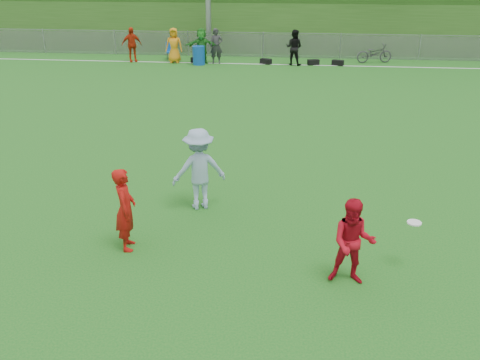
# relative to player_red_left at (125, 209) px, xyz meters

# --- Properties ---
(ground) EXTENTS (120.00, 120.00, 0.00)m
(ground) POSITION_rel_player_red_left_xyz_m (1.17, 0.08, -0.79)
(ground) COLOR #135C19
(ground) RESTS_ON ground
(sideline_far) EXTENTS (60.00, 0.10, 0.01)m
(sideline_far) POSITION_rel_player_red_left_xyz_m (1.17, 18.08, -0.79)
(sideline_far) COLOR white
(sideline_far) RESTS_ON ground
(fence) EXTENTS (58.00, 0.06, 1.30)m
(fence) POSITION_rel_player_red_left_xyz_m (1.17, 20.08, -0.14)
(fence) COLOR gray
(fence) RESTS_ON ground
(berm) EXTENTS (120.00, 18.00, 3.00)m
(berm) POSITION_rel_player_red_left_xyz_m (1.17, 31.08, 0.71)
(berm) COLOR #204914
(berm) RESTS_ON ground
(spectator_row) EXTENTS (9.12, 0.85, 1.69)m
(spectator_row) POSITION_rel_player_red_left_xyz_m (-1.54, 18.08, 0.06)
(spectator_row) COLOR red
(spectator_row) RESTS_ON ground
(gear_bags) EXTENTS (7.60, 0.50, 0.26)m
(gear_bags) POSITION_rel_player_red_left_xyz_m (2.03, 18.18, -0.66)
(gear_bags) COLOR black
(gear_bags) RESTS_ON ground
(player_red_left) EXTENTS (0.49, 0.64, 1.58)m
(player_red_left) POSITION_rel_player_red_left_xyz_m (0.00, 0.00, 0.00)
(player_red_left) COLOR #A40F0B
(player_red_left) RESTS_ON ground
(player_red_center) EXTENTS (0.76, 0.61, 1.50)m
(player_red_center) POSITION_rel_player_red_left_xyz_m (4.02, -0.71, -0.04)
(player_red_center) COLOR #B00C1B
(player_red_center) RESTS_ON ground
(player_blue) EXTENTS (1.30, 1.04, 1.77)m
(player_blue) POSITION_rel_player_red_left_xyz_m (1.03, 1.84, 0.09)
(player_blue) COLOR #8CA8C3
(player_blue) RESTS_ON ground
(frisbee) EXTENTS (0.25, 0.25, 0.02)m
(frisbee) POSITION_rel_player_red_left_xyz_m (5.09, -0.12, 0.07)
(frisbee) COLOR silver
(frisbee) RESTS_ON ground
(recycling_bin) EXTENTS (0.62, 0.62, 0.90)m
(recycling_bin) POSITION_rel_player_red_left_xyz_m (-1.83, 17.68, -0.34)
(recycling_bin) COLOR #0E469F
(recycling_bin) RESTS_ON ground
(camp_chair) EXTENTS (0.61, 0.62, 0.86)m
(camp_chair) POSITION_rel_player_red_left_xyz_m (-3.49, 18.90, -0.54)
(camp_chair) COLOR #1052B1
(camp_chair) RESTS_ON ground
(bicycle) EXTENTS (1.86, 0.99, 0.93)m
(bicycle) POSITION_rel_player_red_left_xyz_m (6.80, 19.08, -0.32)
(bicycle) COLOR #313133
(bicycle) RESTS_ON ground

